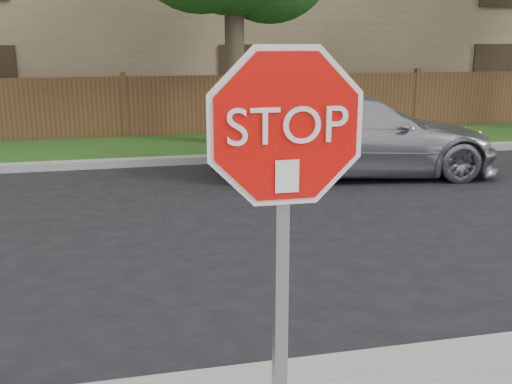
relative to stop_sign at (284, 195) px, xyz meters
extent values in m
cube|color=gray|center=(-0.57, 9.63, -1.75)|extent=(70.00, 0.30, 0.15)
cube|color=#1E4714|center=(-0.57, 11.28, -1.77)|extent=(70.00, 3.00, 0.12)
cube|color=#50331C|center=(-0.57, 12.88, -1.03)|extent=(70.00, 0.12, 1.60)
cube|color=#92795A|center=(-0.57, 18.48, 1.17)|extent=(34.00, 8.00, 6.00)
cylinder|color=#382B21|center=(1.93, 11.18, 0.13)|extent=(0.44, 0.44, 3.92)
cube|color=gray|center=(0.00, 0.05, -0.58)|extent=(0.06, 0.06, 2.30)
cylinder|color=white|center=(0.00, -0.02, 0.32)|extent=(1.01, 0.02, 1.01)
cylinder|color=red|center=(0.00, -0.03, 0.32)|extent=(0.93, 0.02, 0.93)
cube|color=white|center=(0.00, -0.05, 0.10)|extent=(0.11, 0.00, 0.15)
imported|color=#A9ACB1|center=(3.67, 7.91, -1.08)|extent=(5.40, 2.71, 1.51)
camera|label=1|loc=(-0.72, -2.56, 0.70)|focal=42.00mm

